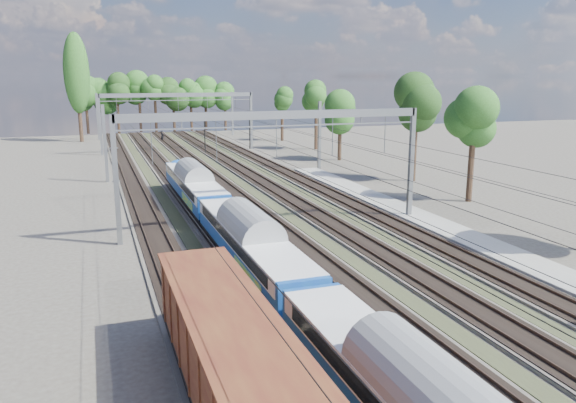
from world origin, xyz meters
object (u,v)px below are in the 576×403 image
object	(u,v)px
signal_far	(249,126)
signal_near	(205,128)
emu_train	(252,238)
worker	(162,136)
freight_boxcar	(230,357)

from	to	relation	value
signal_far	signal_near	bearing A→B (deg)	-165.12
emu_train	worker	size ratio (longest dim) A/B	29.59
freight_boxcar	signal_near	size ratio (longest dim) A/B	2.32
worker	signal_near	xyz separation A→B (m)	(3.89, -20.01, 2.98)
freight_boxcar	emu_train	bearing A→B (deg)	71.31
freight_boxcar	signal_far	xyz separation A→B (m)	(20.12, 70.10, 1.37)
emu_train	freight_boxcar	size ratio (longest dim) A/B	3.91
signal_near	signal_far	size ratio (longest dim) A/B	1.08
freight_boxcar	worker	xyz separation A→B (m)	(8.23, 86.19, -1.31)
signal_far	worker	bearing A→B (deg)	115.25
freight_boxcar	signal_near	world-z (taller)	signal_near
freight_boxcar	signal_far	size ratio (longest dim) A/B	2.51
freight_boxcar	signal_far	bearing A→B (deg)	73.98
worker	signal_near	distance (m)	20.60
worker	signal_far	bearing A→B (deg)	-164.02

